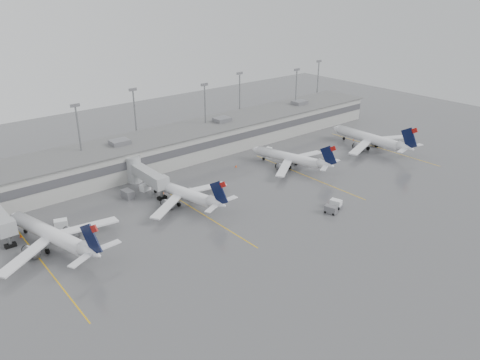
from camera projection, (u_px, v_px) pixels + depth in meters
ground at (331, 229)px, 100.73m from camera, size 260.00×260.00×0.00m
terminal at (183, 143)px, 140.19m from camera, size 152.00×17.00×9.45m
light_masts at (171, 114)px, 141.19m from camera, size 142.40×8.00×20.60m
jet_bridge_right at (142, 173)px, 119.65m from camera, size 4.00×17.20×7.00m
stand_markings at (257, 193)px, 117.75m from camera, size 105.25×40.00×0.01m
jet_far_left at (53, 235)px, 92.16m from camera, size 26.11×29.66×9.80m
jet_mid_left at (183, 192)px, 111.17m from camera, size 24.19×27.42×9.01m
jet_mid_right at (292, 158)px, 132.83m from camera, size 23.58×26.79×8.87m
jet_far_right at (372, 139)px, 147.46m from camera, size 28.15×31.53×10.21m
baggage_tug at (336, 204)px, 109.82m from camera, size 2.62×3.40×1.94m
baggage_cart at (331, 209)px, 107.03m from camera, size 2.27×3.12×1.80m
gse_uld_a at (61, 224)px, 100.60m from camera, size 3.17×2.58×1.94m
gse_uld_b at (145, 187)px, 118.60m from camera, size 2.82×2.23×1.76m
gse_uld_c at (268, 151)px, 143.75m from camera, size 2.90×2.24×1.83m
gse_loader at (128, 194)px, 114.50m from camera, size 2.33×3.41×2.01m
cone_a at (21, 236)px, 97.21m from camera, size 0.45×0.45×0.72m
cone_b at (163, 192)px, 117.04m from camera, size 0.47×0.47×0.75m
cone_c at (236, 166)px, 133.54m from camera, size 0.47×0.47×0.76m
cone_d at (353, 139)px, 155.83m from camera, size 0.39×0.39×0.61m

